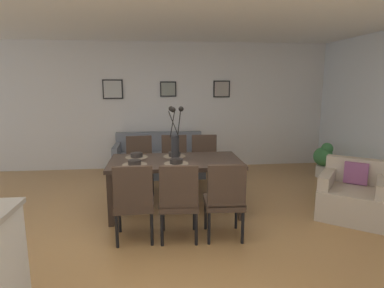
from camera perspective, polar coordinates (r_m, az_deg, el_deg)
The scene contains 25 objects.
ground_plane at distance 3.97m, azimuth -5.96°, elevation -16.04°, with size 9.00×9.00×0.00m, color #A87A47.
back_wall_panel at distance 6.81m, azimuth -6.34°, elevation 6.64°, with size 9.00×0.10×2.60m, color silver.
ceiling_panel at distance 4.03m, azimuth -6.79°, elevation 22.91°, with size 9.00×7.20×0.08m, color white.
dining_table at distance 4.47m, azimuth -2.96°, elevation -3.77°, with size 1.80×0.94×0.74m.
dining_chair_near_left at distance 3.71m, azimuth -10.24°, elevation -9.56°, with size 0.45×0.45×0.92m.
dining_chair_near_right at distance 5.37m, azimuth -9.26°, elevation -3.09°, with size 0.47×0.47×0.92m.
dining_chair_far_left at distance 3.67m, azimuth -2.35°, elevation -9.58°, with size 0.46×0.46×0.92m.
dining_chair_far_right at distance 5.39m, azimuth -3.15°, elevation -2.91°, with size 0.46×0.46×0.92m.
dining_chair_mid_left at distance 3.72m, azimuth 5.83°, elevation -9.33°, with size 0.46×0.46×0.92m.
dining_chair_mid_right at distance 5.41m, azimuth 2.26°, elevation -2.85°, with size 0.46×0.46×0.92m.
centerpiece_vase at distance 4.40m, azimuth -3.00°, elevation 0.76°, with size 0.21×0.23×0.73m.
placemat_near_left at distance 4.25m, azimuth -10.10°, elevation -3.61°, with size 0.32×0.32×0.01m, color #7F705B.
bowl_near_left at distance 4.24m, azimuth -10.12°, elevation -3.12°, with size 0.17×0.17×0.07m.
placemat_near_right at distance 4.67m, azimuth -9.76°, elevation -2.31°, with size 0.32×0.32×0.01m, color #7F705B.
bowl_near_right at distance 4.66m, azimuth -9.78°, elevation -1.86°, with size 0.17×0.17×0.07m.
placemat_far_left at distance 4.25m, azimuth -2.81°, elevation -3.46°, with size 0.32×0.32×0.01m, color #7F705B.
bowl_far_left at distance 4.24m, azimuth -2.81°, elevation -2.97°, with size 0.17×0.17×0.07m.
placemat_far_right at distance 4.66m, azimuth -3.12°, elevation -2.18°, with size 0.32×0.32×0.01m, color #7F705B.
bowl_far_right at distance 4.65m, azimuth -3.13°, elevation -1.73°, with size 0.17×0.17×0.07m.
sofa at distance 6.40m, azimuth -5.76°, elevation -2.86°, with size 1.72×0.84×0.80m.
armchair at distance 4.92m, azimuth 26.56°, elevation -8.18°, with size 1.12×1.12×0.75m.
framed_picture_left at distance 6.78m, azimuth -13.84°, elevation 9.38°, with size 0.40×0.03×0.39m.
framed_picture_center at distance 6.73m, azimuth -4.23°, elevation 9.66°, with size 0.33×0.03×0.31m.
framed_picture_right at distance 6.86m, azimuth 5.27°, elevation 9.66°, with size 0.35×0.03×0.35m.
potted_plant at distance 6.65m, azimuth 22.24°, elevation -2.31°, with size 0.36×0.36×0.67m.
Camera 1 is at (0.01, -3.54, 1.79)m, focal length 30.16 mm.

